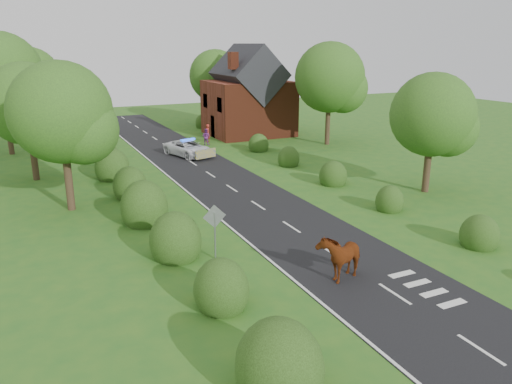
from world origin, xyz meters
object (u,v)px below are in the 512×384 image
cow (340,258)px  pedestrian_purple (206,137)px  police_van (188,148)px  pedestrian_red (207,133)px  road_sign (215,224)px

cow → pedestrian_purple: bearing=148.9°
police_van → pedestrian_red: size_ratio=3.04×
road_sign → pedestrian_red: (9.15, 25.87, -0.79)m
cow → pedestrian_purple: size_ratio=1.47×
cow → police_van: cow is taller
road_sign → cow: 5.56m
police_van → pedestrian_red: bearing=37.8°
road_sign → pedestrian_purple: 26.09m
cow → pedestrian_red: pedestrian_red is taller
pedestrian_red → pedestrian_purple: pedestrian_red is taller
pedestrian_red → cow: bearing=47.7°
pedestrian_red → police_van: bearing=22.7°
road_sign → cow: bearing=-44.1°
police_van → cow: bearing=-110.9°
cow → pedestrian_purple: cow is taller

